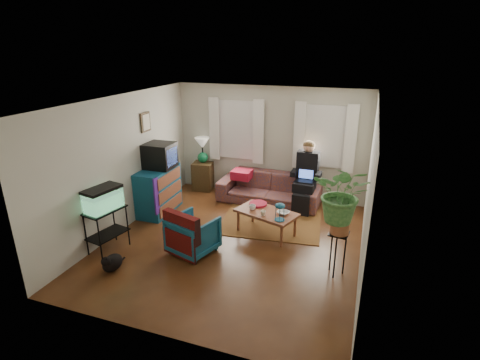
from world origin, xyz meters
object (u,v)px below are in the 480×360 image
at_px(side_table, 203,176).
at_px(coffee_table, 266,223).
at_px(aquarium_stand, 107,230).
at_px(sofa, 269,184).
at_px(plant_stand, 337,254).
at_px(armchair, 193,233).
at_px(dresser, 158,191).

height_order(side_table, coffee_table, side_table).
height_order(side_table, aquarium_stand, aquarium_stand).
distance_m(sofa, plant_stand, 3.01).
bearing_deg(armchair, side_table, -51.36).
height_order(sofa, plant_stand, sofa).
bearing_deg(sofa, side_table, 172.32).
bearing_deg(armchair, coffee_table, -116.90).
bearing_deg(coffee_table, sofa, 122.27).
relative_size(dresser, coffee_table, 0.96).
relative_size(side_table, plant_stand, 0.95).
relative_size(coffee_table, plant_stand, 1.55).
xyz_separation_m(aquarium_stand, coffee_table, (2.48, 1.50, -0.16)).
distance_m(aquarium_stand, coffee_table, 2.91).
xyz_separation_m(sofa, side_table, (-1.78, 0.28, -0.10)).
height_order(coffee_table, plant_stand, plant_stand).
bearing_deg(coffee_table, armchair, -115.19).
xyz_separation_m(side_table, aquarium_stand, (-0.35, -3.29, 0.04)).
bearing_deg(side_table, plant_stand, -37.57).
height_order(sofa, dresser, dresser).
relative_size(sofa, plant_stand, 3.14).
height_order(sofa, side_table, sofa).
height_order(armchair, plant_stand, armchair).
relative_size(side_table, aquarium_stand, 0.89).
xyz_separation_m(dresser, aquarium_stand, (-0.01, -1.72, -0.10)).
xyz_separation_m(aquarium_stand, armchair, (1.45, 0.44, -0.02)).
distance_m(sofa, coffee_table, 1.57).
xyz_separation_m(sofa, armchair, (-0.68, -2.57, -0.08)).
bearing_deg(sofa, coffee_table, -75.66).
bearing_deg(aquarium_stand, side_table, 95.44).
bearing_deg(plant_stand, side_table, 142.43).
distance_m(dresser, coffee_table, 2.50).
relative_size(dresser, plant_stand, 1.49).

